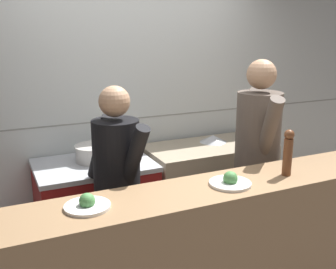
% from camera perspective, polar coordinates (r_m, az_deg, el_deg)
% --- Properties ---
extents(wall_back_tiled, '(8.00, 0.06, 2.60)m').
position_cam_1_polar(wall_back_tiled, '(3.83, -5.22, 4.63)').
color(wall_back_tiled, silver).
rests_on(wall_back_tiled, ground_plane).
extents(oven_range, '(0.99, 0.71, 0.88)m').
position_cam_1_polar(oven_range, '(3.58, -10.42, -10.74)').
color(oven_range, maroon).
rests_on(oven_range, ground_plane).
extents(prep_counter, '(1.23, 0.65, 0.90)m').
position_cam_1_polar(prep_counter, '(3.98, 5.81, -7.80)').
color(prep_counter, gray).
rests_on(prep_counter, ground_plane).
extents(pass_counter, '(3.04, 0.45, 1.04)m').
position_cam_1_polar(pass_counter, '(2.79, 9.89, -16.78)').
color(pass_counter, '#93704C').
rests_on(pass_counter, ground_plane).
extents(stock_pot, '(0.34, 0.34, 0.14)m').
position_cam_1_polar(stock_pot, '(3.45, -10.60, -2.58)').
color(stock_pot, beige).
rests_on(stock_pot, oven_range).
extents(mixing_bowl_steel, '(0.27, 0.27, 0.07)m').
position_cam_1_polar(mixing_bowl_steel, '(3.94, 6.56, -0.59)').
color(mixing_bowl_steel, '#B7BABF').
rests_on(mixing_bowl_steel, prep_counter).
extents(plated_dish_main, '(0.25, 0.25, 0.09)m').
position_cam_1_polar(plated_dish_main, '(2.19, -11.63, -9.89)').
color(plated_dish_main, white).
rests_on(plated_dish_main, pass_counter).
extents(plated_dish_appetiser, '(0.26, 0.26, 0.09)m').
position_cam_1_polar(plated_dish_appetiser, '(2.49, 9.02, -6.75)').
color(plated_dish_appetiser, white).
rests_on(plated_dish_appetiser, pass_counter).
extents(pepper_mill, '(0.07, 0.07, 0.31)m').
position_cam_1_polar(pepper_mill, '(2.69, 17.01, -2.40)').
color(pepper_mill, brown).
rests_on(pepper_mill, pass_counter).
extents(chef_head_cook, '(0.41, 0.70, 1.62)m').
position_cam_1_polar(chef_head_cook, '(2.84, -7.36, -7.47)').
color(chef_head_cook, black).
rests_on(chef_head_cook, ground_plane).
extents(chef_sous, '(0.45, 0.76, 1.76)m').
position_cam_1_polar(chef_sous, '(3.29, 12.74, -3.10)').
color(chef_sous, black).
rests_on(chef_sous, ground_plane).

